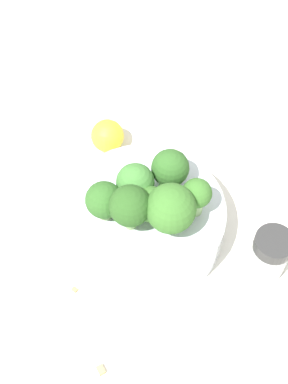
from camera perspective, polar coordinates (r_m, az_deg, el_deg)
ground_plane at (r=0.63m, az=-0.00°, el=-4.40°), size 3.00×3.00×0.00m
bowl at (r=0.61m, az=-0.00°, el=-3.14°), size 0.18×0.18×0.05m
broccoli_floret_0 at (r=0.56m, az=-4.27°, el=-0.93°), size 0.04×0.04×0.05m
broccoli_floret_1 at (r=0.56m, az=0.64°, el=-1.34°), size 0.04×0.04×0.04m
broccoli_floret_2 at (r=0.54m, az=-1.50°, el=-1.55°), size 0.04×0.04×0.06m
broccoli_floret_3 at (r=0.56m, az=5.63°, el=-0.34°), size 0.03×0.03×0.05m
broccoli_floret_4 at (r=0.58m, az=2.81°, el=2.53°), size 0.04×0.04×0.05m
broccoli_floret_5 at (r=0.54m, az=2.87°, el=-1.81°), size 0.05×0.05×0.06m
broccoli_floret_6 at (r=0.57m, az=-0.94°, el=0.96°), size 0.04×0.04×0.05m
pepper_shaker at (r=0.59m, az=13.22°, el=-6.48°), size 0.04×0.04×0.07m
lemon_wedge at (r=0.69m, az=-3.91°, el=6.01°), size 0.04×0.04×0.04m
almond_crumb_0 at (r=0.60m, az=-7.41°, el=-10.24°), size 0.01×0.01×0.01m
almond_crumb_1 at (r=0.57m, az=-4.64°, el=-18.33°), size 0.01×0.01×0.01m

